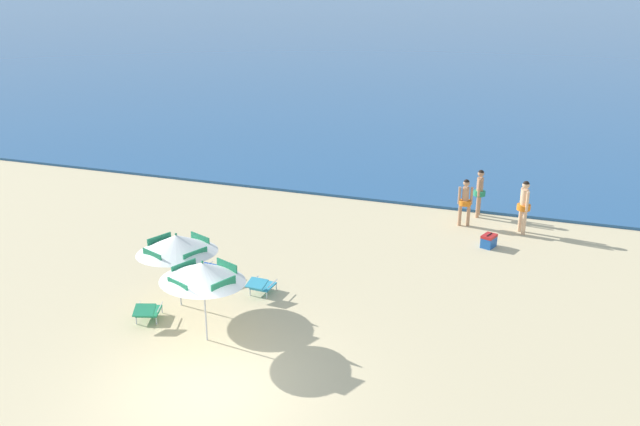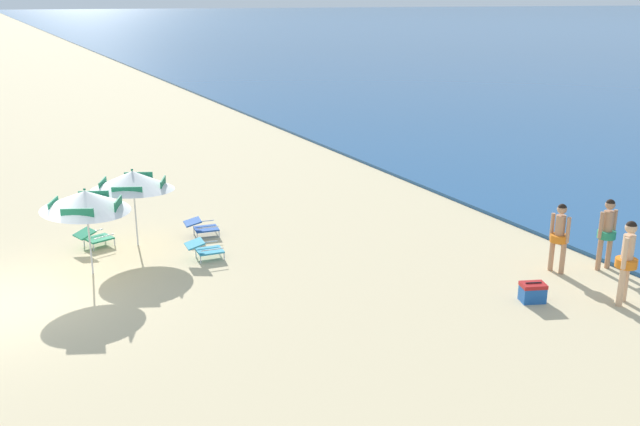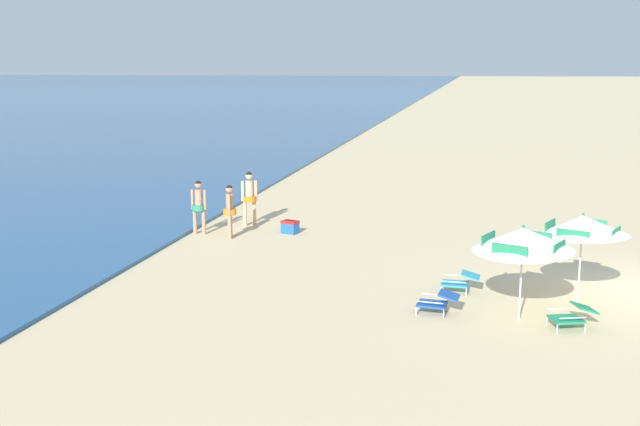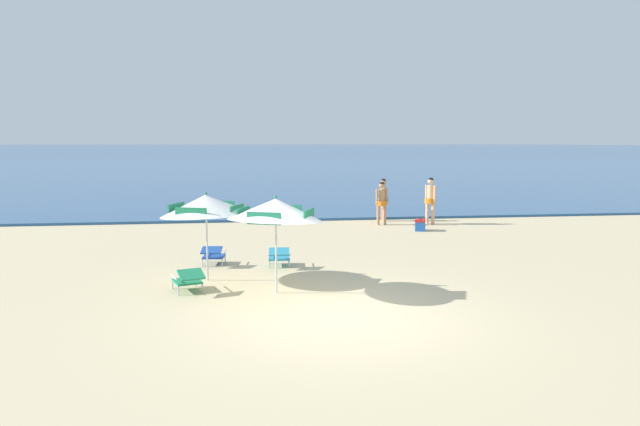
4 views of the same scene
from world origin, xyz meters
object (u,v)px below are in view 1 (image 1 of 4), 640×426
(lounge_chair_under_umbrella, at_px, (147,311))
(lounge_chair_facing_sea, at_px, (213,270))
(lounge_chair_beside_umbrella, at_px, (261,285))
(cooler_box, at_px, (489,241))
(beach_umbrella_striped_main, at_px, (177,244))
(person_standing_beside, at_px, (480,190))
(person_standing_near_shore, at_px, (465,199))
(beach_umbrella_striped_second, at_px, (203,272))
(person_wading_in, at_px, (524,203))

(lounge_chair_under_umbrella, relative_size, lounge_chair_facing_sea, 1.09)
(lounge_chair_beside_umbrella, height_order, cooler_box, lounge_chair_beside_umbrella)
(beach_umbrella_striped_main, bearing_deg, person_standing_beside, 55.64)
(lounge_chair_beside_umbrella, bearing_deg, person_standing_near_shore, 58.13)
(beach_umbrella_striped_main, distance_m, lounge_chair_under_umbrella, 1.77)
(lounge_chair_facing_sea, relative_size, cooler_box, 1.56)
(person_standing_near_shore, height_order, cooler_box, person_standing_near_shore)
(lounge_chair_beside_umbrella, distance_m, person_standing_near_shore, 8.19)
(lounge_chair_facing_sea, bearing_deg, lounge_chair_under_umbrella, -98.36)
(lounge_chair_facing_sea, bearing_deg, cooler_box, 35.16)
(beach_umbrella_striped_second, xyz_separation_m, lounge_chair_under_umbrella, (-1.79, 0.32, -1.45))
(beach_umbrella_striped_second, relative_size, lounge_chair_facing_sea, 3.03)
(lounge_chair_under_umbrella, xyz_separation_m, person_standing_near_shore, (6.34, 9.16, 0.66))
(beach_umbrella_striped_second, relative_size, lounge_chair_under_umbrella, 2.79)
(lounge_chair_beside_umbrella, bearing_deg, lounge_chair_facing_sea, 165.47)
(lounge_chair_under_umbrella, relative_size, lounge_chair_beside_umbrella, 1.11)
(beach_umbrella_striped_second, height_order, person_standing_beside, beach_umbrella_striped_second)
(person_standing_beside, bearing_deg, beach_umbrella_striped_second, -114.74)
(lounge_chair_beside_umbrella, relative_size, person_wading_in, 0.50)
(beach_umbrella_striped_second, bearing_deg, person_standing_beside, 65.26)
(person_standing_near_shore, height_order, person_standing_beside, person_standing_beside)
(lounge_chair_facing_sea, relative_size, person_wading_in, 0.51)
(beach_umbrella_striped_main, height_order, lounge_chair_beside_umbrella, beach_umbrella_striped_main)
(beach_umbrella_striped_second, distance_m, lounge_chair_beside_umbrella, 2.94)
(person_standing_near_shore, height_order, person_wading_in, person_wading_in)
(person_standing_beside, relative_size, cooler_box, 2.86)
(beach_umbrella_striped_second, relative_size, lounge_chair_beside_umbrella, 3.10)
(person_wading_in, bearing_deg, person_standing_beside, 143.13)
(lounge_chair_beside_umbrella, height_order, person_wading_in, person_wading_in)
(person_standing_beside, bearing_deg, beach_umbrella_striped_main, -124.36)
(person_standing_near_shore, distance_m, person_wading_in, 1.87)
(person_standing_near_shore, bearing_deg, person_standing_beside, 73.12)
(lounge_chair_beside_umbrella, distance_m, person_standing_beside, 9.31)
(person_wading_in, relative_size, cooler_box, 3.03)
(beach_umbrella_striped_main, distance_m, person_wading_in, 11.32)
(lounge_chair_beside_umbrella, relative_size, person_standing_beside, 0.53)
(beach_umbrella_striped_main, xyz_separation_m, lounge_chair_beside_umbrella, (1.69, 1.23, -1.42))
(person_standing_beside, distance_m, cooler_box, 2.90)
(lounge_chair_under_umbrella, height_order, person_standing_beside, person_standing_beside)
(beach_umbrella_striped_main, distance_m, lounge_chair_facing_sea, 2.18)
(cooler_box, bearing_deg, person_wading_in, 60.86)
(lounge_chair_facing_sea, height_order, person_standing_near_shore, person_standing_near_shore)
(lounge_chair_beside_umbrella, distance_m, cooler_box, 7.51)
(lounge_chair_under_umbrella, relative_size, cooler_box, 1.69)
(lounge_chair_under_umbrella, bearing_deg, person_standing_near_shore, 55.33)
(lounge_chair_beside_umbrella, xyz_separation_m, lounge_chair_facing_sea, (-1.64, 0.42, 0.00))
(person_wading_in, distance_m, cooler_box, 1.97)
(person_standing_near_shore, relative_size, person_wading_in, 0.92)
(lounge_chair_under_umbrella, xyz_separation_m, cooler_box, (7.33, 7.54, -0.08))
(lounge_chair_facing_sea, bearing_deg, beach_umbrella_striped_main, -91.82)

